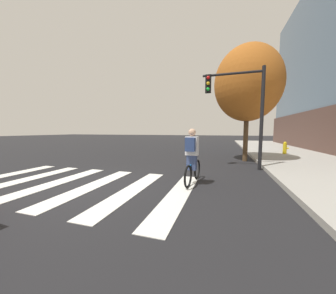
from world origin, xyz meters
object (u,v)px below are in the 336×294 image
(cyclist, at_px, (192,157))
(fire_hydrant, at_px, (285,148))
(street_tree_near, at_px, (248,84))
(traffic_light_near, at_px, (240,101))

(cyclist, bearing_deg, fire_hydrant, 59.21)
(cyclist, relative_size, street_tree_near, 0.28)
(fire_hydrant, xyz_separation_m, street_tree_near, (-2.65, -2.81, 3.52))
(traffic_light_near, distance_m, fire_hydrant, 6.35)
(cyclist, height_order, fire_hydrant, cyclist)
(cyclist, bearing_deg, street_tree_near, 68.15)
(fire_hydrant, bearing_deg, street_tree_near, -133.37)
(cyclist, distance_m, traffic_light_near, 3.79)
(cyclist, xyz_separation_m, traffic_light_near, (1.53, 2.83, 2.02))
(traffic_light_near, bearing_deg, fire_hydrant, 57.90)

